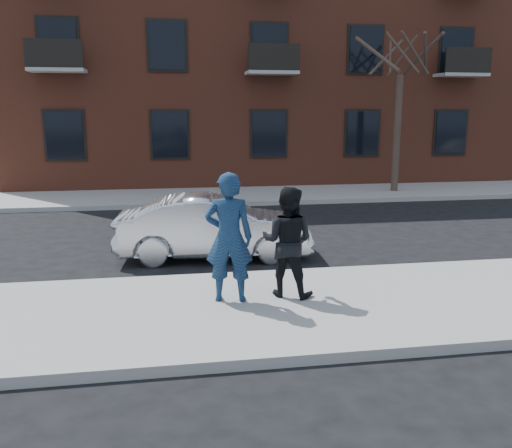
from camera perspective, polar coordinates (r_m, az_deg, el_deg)
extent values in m
plane|color=black|center=(9.35, 16.03, -7.74)|extent=(100.00, 100.00, 0.00)
cube|color=#9B9893|center=(9.12, 16.73, -7.79)|extent=(50.00, 3.50, 0.15)
cube|color=#999691|center=(10.68, 12.49, -4.70)|extent=(50.00, 0.10, 0.15)
cube|color=#9B9893|center=(19.79, 1.99, 3.11)|extent=(50.00, 3.50, 0.15)
cube|color=#999691|center=(18.06, 3.13, 2.27)|extent=(50.00, 0.10, 0.15)
cube|color=brown|center=(26.75, 3.46, 18.08)|extent=(24.00, 10.00, 12.00)
cube|color=black|center=(21.18, -19.51, 8.80)|extent=(1.30, 0.06, 1.70)
cube|color=black|center=(22.30, 11.14, 9.36)|extent=(1.30, 0.06, 1.70)
cube|color=black|center=(21.29, -20.13, 17.42)|extent=(1.30, 0.06, 1.70)
cube|color=black|center=(22.41, 11.47, 17.56)|extent=(1.30, 0.06, 1.70)
cylinder|color=#35271F|center=(20.73, 14.62, 9.18)|extent=(0.26, 0.26, 4.20)
imported|color=silver|center=(11.41, -4.47, -0.33)|extent=(4.13, 1.70, 1.33)
imported|color=navy|center=(8.29, -2.88, -1.43)|extent=(0.81, 0.61, 2.02)
cube|color=black|center=(8.45, -3.13, 1.03)|extent=(0.09, 0.14, 0.08)
imported|color=black|center=(8.58, 3.33, -1.88)|extent=(1.07, 0.99, 1.76)
cube|color=black|center=(8.73, 2.70, 0.17)|extent=(0.11, 0.15, 0.06)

